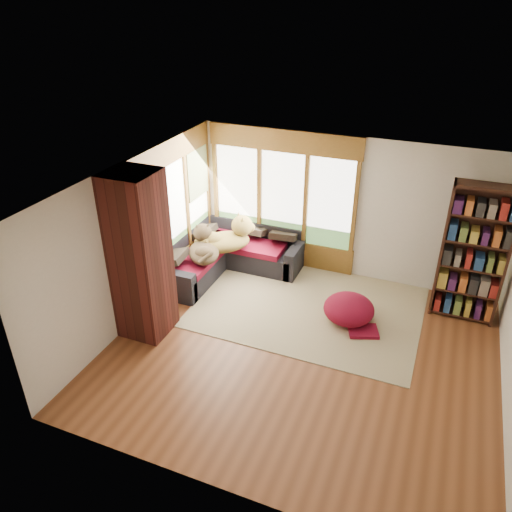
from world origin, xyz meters
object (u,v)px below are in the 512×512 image
Objects in this scene: area_rug at (309,305)px; pouf at (349,308)px; dog_brindle at (203,244)px; sectional_sofa at (229,258)px; dog_tan at (228,234)px; brick_chimney at (140,257)px; bookshelf at (474,255)px.

pouf reaches higher than area_rug.
area_rug is 3.76× the size of dog_brindle.
dog_tan reaches higher than sectional_sofa.
brick_chimney is at bearing 144.16° from dog_brindle.
bookshelf is at bearing -111.50° from dog_brindle.
brick_chimney is 2.32× the size of dog_tan.
dog_tan is at bearing -5.35° from sectional_sofa.
dog_brindle reaches higher than pouf.
brick_chimney reaches higher than dog_brindle.
pouf is at bearing -56.53° from dog_tan.
bookshelf is at bearing -38.92° from dog_tan.
pouf is 0.73× the size of dog_tan.
brick_chimney is 2.32m from sectional_sofa.
dog_brindle is at bearing -163.68° from dog_tan.
pouf is at bearing 25.94° from brick_chimney.
area_rug is at bearing -120.46° from dog_brindle.
pouf is 0.83× the size of dog_brindle.
pouf is 2.57m from dog_tan.
brick_chimney is 3.20× the size of pouf.
brick_chimney is 5.06m from bookshelf.
area_rug is (1.72, -0.47, -0.30)m from sectional_sofa.
dog_tan is at bearing -61.85° from dog_brindle.
area_rug is at bearing 35.95° from brick_chimney.
brick_chimney reaches higher than area_rug.
dog_tan is (0.01, -0.00, 0.51)m from sectional_sofa.
dog_tan is at bearing -177.53° from bookshelf.
dog_brindle is at bearing 83.73° from brick_chimney.
area_rug is at bearing 165.64° from pouf.
dog_brindle is at bearing 179.11° from area_rug.
brick_chimney is 1.70m from dog_brindle.
dog_brindle is (-0.28, -0.44, -0.04)m from dog_tan.
brick_chimney is at bearing -153.91° from bookshelf.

